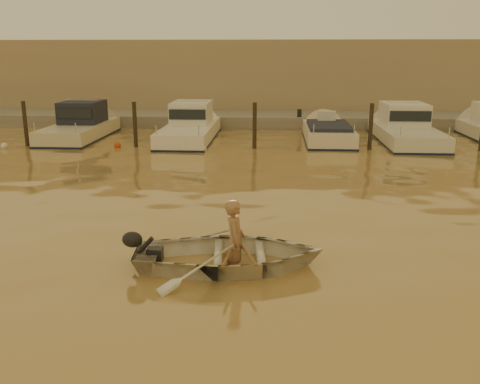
# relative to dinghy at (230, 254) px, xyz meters

# --- Properties ---
(ground_plane) EXTENTS (160.00, 160.00, 0.00)m
(ground_plane) POSITION_rel_dinghy_xyz_m (0.14, -0.44, -0.27)
(ground_plane) COLOR olive
(ground_plane) RESTS_ON ground
(dinghy) EXTENTS (3.97, 3.00, 0.77)m
(dinghy) POSITION_rel_dinghy_xyz_m (0.00, 0.00, 0.00)
(dinghy) COLOR silver
(dinghy) RESTS_ON ground_plane
(person) EXTENTS (0.46, 0.65, 1.68)m
(person) POSITION_rel_dinghy_xyz_m (0.10, 0.01, 0.27)
(person) COLOR #9D704E
(person) RESTS_ON dinghy
(outboard_motor) EXTENTS (0.93, 0.48, 0.70)m
(outboard_motor) POSITION_rel_dinghy_xyz_m (-1.49, -0.14, 0.01)
(outboard_motor) COLOR black
(outboard_motor) RESTS_ON dinghy
(oar_port) EXTENTS (0.68, 2.02, 0.13)m
(oar_port) POSITION_rel_dinghy_xyz_m (0.25, 0.02, 0.15)
(oar_port) COLOR brown
(oar_port) RESTS_ON dinghy
(oar_starboard) EXTENTS (0.24, 2.10, 0.13)m
(oar_starboard) POSITION_rel_dinghy_xyz_m (0.05, 0.00, 0.15)
(oar_starboard) COLOR brown
(oar_starboard) RESTS_ON dinghy
(moored_boat_1) EXTENTS (2.29, 6.81, 1.75)m
(moored_boat_1) POSITION_rel_dinghy_xyz_m (-8.71, 15.56, 0.36)
(moored_boat_1) COLOR beige
(moored_boat_1) RESTS_ON ground_plane
(moored_boat_2) EXTENTS (2.27, 7.60, 1.75)m
(moored_boat_2) POSITION_rel_dinghy_xyz_m (-3.27, 15.56, 0.36)
(moored_boat_2) COLOR white
(moored_boat_2) RESTS_ON ground_plane
(moored_boat_3) EXTENTS (2.14, 6.15, 0.95)m
(moored_boat_3) POSITION_rel_dinghy_xyz_m (3.34, 15.56, -0.04)
(moored_boat_3) COLOR beige
(moored_boat_3) RESTS_ON ground_plane
(moored_boat_4) EXTENTS (2.44, 7.47, 1.75)m
(moored_boat_4) POSITION_rel_dinghy_xyz_m (6.98, 15.56, 0.36)
(moored_boat_4) COLOR silver
(moored_boat_4) RESTS_ON ground_plane
(piling_0) EXTENTS (0.18, 0.18, 2.20)m
(piling_0) POSITION_rel_dinghy_xyz_m (-10.36, 13.36, 0.63)
(piling_0) COLOR #2D2319
(piling_0) RESTS_ON ground_plane
(piling_1) EXTENTS (0.18, 0.18, 2.20)m
(piling_1) POSITION_rel_dinghy_xyz_m (-5.36, 13.36, 0.63)
(piling_1) COLOR #2D2319
(piling_1) RESTS_ON ground_plane
(piling_2) EXTENTS (0.18, 0.18, 2.20)m
(piling_2) POSITION_rel_dinghy_xyz_m (-0.06, 13.36, 0.63)
(piling_2) COLOR #2D2319
(piling_2) RESTS_ON ground_plane
(piling_3) EXTENTS (0.18, 0.18, 2.20)m
(piling_3) POSITION_rel_dinghy_xyz_m (4.94, 13.36, 0.63)
(piling_3) COLOR #2D2319
(piling_3) RESTS_ON ground_plane
(fender_a) EXTENTS (0.30, 0.30, 0.30)m
(fender_a) POSITION_rel_dinghy_xyz_m (-11.05, 12.61, -0.17)
(fender_a) COLOR silver
(fender_a) RESTS_ON ground_plane
(fender_b) EXTENTS (0.30, 0.30, 0.30)m
(fender_b) POSITION_rel_dinghy_xyz_m (-6.16, 13.21, -0.17)
(fender_b) COLOR #C34316
(fender_b) RESTS_ON ground_plane
(fender_c) EXTENTS (0.30, 0.30, 0.30)m
(fender_c) POSITION_rel_dinghy_xyz_m (-2.21, 12.46, -0.17)
(fender_c) COLOR silver
(fender_c) RESTS_ON ground_plane
(fender_d) EXTENTS (0.30, 0.30, 0.30)m
(fender_d) POSITION_rel_dinghy_xyz_m (2.79, 13.25, -0.17)
(fender_d) COLOR orange
(fender_d) RESTS_ON ground_plane
(fender_e) EXTENTS (0.30, 0.30, 0.30)m
(fender_e) POSITION_rel_dinghy_xyz_m (6.95, 12.71, -0.17)
(fender_e) COLOR silver
(fender_e) RESTS_ON ground_plane
(quay) EXTENTS (52.00, 4.00, 1.00)m
(quay) POSITION_rel_dinghy_xyz_m (0.14, 21.06, -0.12)
(quay) COLOR gray
(quay) RESTS_ON ground_plane
(waterfront_building) EXTENTS (46.00, 7.00, 4.80)m
(waterfront_building) POSITION_rel_dinghy_xyz_m (0.14, 26.56, 2.13)
(waterfront_building) COLOR #9E8466
(waterfront_building) RESTS_ON quay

